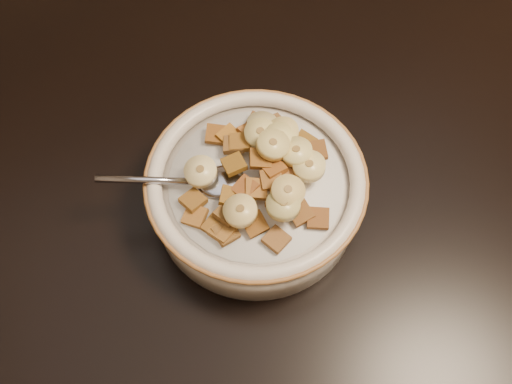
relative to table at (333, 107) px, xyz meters
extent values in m
cube|color=#422816|center=(0.00, 0.00, -0.78)|extent=(4.00, 4.50, 0.10)
cube|color=black|center=(0.00, 0.00, 0.00)|extent=(1.44, 0.96, 0.04)
cylinder|color=silver|center=(-0.13, -0.12, 0.04)|extent=(0.21, 0.21, 0.05)
cylinder|color=white|center=(-0.13, -0.12, 0.07)|extent=(0.17, 0.17, 0.00)
ellipsoid|color=#9A9EB6|center=(-0.16, -0.11, 0.07)|extent=(0.06, 0.05, 0.01)
cube|color=brown|center=(-0.14, -0.11, 0.09)|extent=(0.02, 0.02, 0.01)
cube|color=brown|center=(-0.09, -0.06, 0.07)|extent=(0.03, 0.02, 0.01)
cube|color=brown|center=(-0.14, -0.17, 0.08)|extent=(0.02, 0.02, 0.01)
cube|color=brown|center=(-0.19, -0.13, 0.08)|extent=(0.03, 0.03, 0.01)
cube|color=#905D23|center=(-0.15, -0.15, 0.08)|extent=(0.03, 0.03, 0.01)
cube|color=brown|center=(-0.16, -0.15, 0.08)|extent=(0.03, 0.03, 0.01)
cube|color=#995B1C|center=(-0.13, -0.14, 0.09)|extent=(0.03, 0.02, 0.01)
cube|color=#915D30|center=(-0.10, -0.13, 0.09)|extent=(0.03, 0.03, 0.01)
cube|color=brown|center=(-0.11, -0.10, 0.09)|extent=(0.03, 0.03, 0.01)
cube|color=olive|center=(-0.17, -0.16, 0.08)|extent=(0.03, 0.03, 0.01)
cube|color=brown|center=(-0.12, -0.18, 0.08)|extent=(0.03, 0.03, 0.01)
cube|color=brown|center=(-0.17, -0.17, 0.08)|extent=(0.03, 0.03, 0.01)
cube|color=brown|center=(-0.11, -0.06, 0.08)|extent=(0.03, 0.03, 0.01)
cube|color=brown|center=(-0.07, -0.09, 0.07)|extent=(0.03, 0.03, 0.01)
cube|color=brown|center=(-0.10, -0.16, 0.08)|extent=(0.02, 0.02, 0.01)
cube|color=brown|center=(-0.17, -0.16, 0.08)|extent=(0.03, 0.03, 0.01)
cube|color=#8C581A|center=(-0.13, -0.08, 0.09)|extent=(0.02, 0.02, 0.01)
cube|color=brown|center=(-0.06, -0.10, 0.08)|extent=(0.02, 0.02, 0.01)
cube|color=brown|center=(-0.08, -0.17, 0.08)|extent=(0.03, 0.03, 0.01)
cube|color=olive|center=(-0.12, -0.07, 0.08)|extent=(0.03, 0.03, 0.01)
cube|color=#965C19|center=(-0.12, -0.11, 0.09)|extent=(0.02, 0.02, 0.01)
cube|color=#9D652B|center=(-0.11, -0.13, 0.09)|extent=(0.02, 0.02, 0.01)
cube|color=brown|center=(-0.11, -0.15, 0.08)|extent=(0.03, 0.03, 0.01)
cube|color=olive|center=(-0.19, -0.14, 0.07)|extent=(0.03, 0.03, 0.01)
cube|color=brown|center=(-0.09, -0.12, 0.08)|extent=(0.02, 0.02, 0.01)
cube|color=brown|center=(-0.11, -0.12, 0.09)|extent=(0.03, 0.03, 0.01)
cube|color=brown|center=(-0.14, -0.08, 0.08)|extent=(0.03, 0.02, 0.01)
cube|color=#9B601B|center=(-0.14, -0.07, 0.08)|extent=(0.03, 0.03, 0.01)
cube|color=#96671D|center=(-0.15, -0.14, 0.08)|extent=(0.03, 0.03, 0.01)
cube|color=brown|center=(-0.15, -0.06, 0.08)|extent=(0.03, 0.03, 0.01)
cube|color=olive|center=(-0.09, -0.12, 0.08)|extent=(0.02, 0.02, 0.01)
cube|color=brown|center=(-0.14, -0.13, 0.09)|extent=(0.03, 0.03, 0.01)
cylinder|color=#D8CC83|center=(-0.11, -0.07, 0.09)|extent=(0.04, 0.04, 0.02)
cylinder|color=#F4E27D|center=(-0.08, -0.11, 0.10)|extent=(0.04, 0.04, 0.01)
cylinder|color=tan|center=(-0.11, -0.16, 0.10)|extent=(0.04, 0.04, 0.01)
cylinder|color=#E6D37C|center=(-0.11, -0.08, 0.09)|extent=(0.03, 0.03, 0.01)
cylinder|color=#E6D073|center=(-0.09, -0.08, 0.09)|extent=(0.03, 0.03, 0.01)
cylinder|color=#F2DB81|center=(-0.11, -0.10, 0.10)|extent=(0.04, 0.04, 0.02)
cylinder|color=tan|center=(-0.15, -0.16, 0.09)|extent=(0.04, 0.04, 0.02)
cylinder|color=#E7DE90|center=(-0.08, -0.13, 0.09)|extent=(0.04, 0.04, 0.01)
cylinder|color=#EBD37A|center=(-0.11, -0.15, 0.10)|extent=(0.04, 0.04, 0.02)
cylinder|color=#F8ECA1|center=(-0.18, -0.10, 0.09)|extent=(0.04, 0.04, 0.01)
cylinder|color=#ECDE84|center=(-0.09, -0.09, 0.10)|extent=(0.04, 0.04, 0.01)
camera|label=1|loc=(-0.20, -0.39, 0.54)|focal=40.00mm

